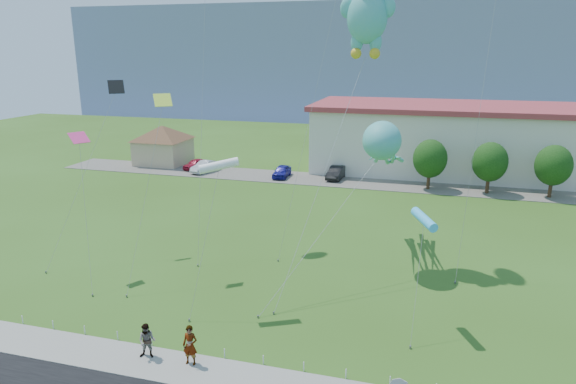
{
  "coord_description": "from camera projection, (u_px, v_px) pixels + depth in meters",
  "views": [
    {
      "loc": [
        10.0,
        -21.7,
        14.6
      ],
      "look_at": [
        1.6,
        8.0,
        6.02
      ],
      "focal_mm": 32.0,
      "sensor_mm": 36.0,
      "label": 1
    }
  ],
  "objects": [
    {
      "name": "small_kite_pink",
      "position": [
        80.0,
        153.0,
        32.92
      ],
      "size": [
        3.3,
        4.36,
        9.56
      ],
      "color": "#E4327E",
      "rests_on": "ground"
    },
    {
      "name": "ground",
      "position": [
        217.0,
        341.0,
        26.65
      ],
      "size": [
        160.0,
        160.0,
        0.0
      ],
      "primitive_type": "plane",
      "color": "#315217",
      "rests_on": "ground"
    },
    {
      "name": "tree_mid",
      "position": [
        490.0,
        162.0,
        53.07
      ],
      "size": [
        3.6,
        3.6,
        5.47
      ],
      "color": "#3F2B19",
      "rests_on": "ground"
    },
    {
      "name": "rope_fence",
      "position": [
        206.0,
        350.0,
        25.37
      ],
      "size": [
        26.05,
        0.05,
        0.5
      ],
      "color": "white",
      "rests_on": "ground"
    },
    {
      "name": "parking_strip",
      "position": [
        338.0,
        181.0,
        59.09
      ],
      "size": [
        70.0,
        6.0,
        0.06
      ],
      "primitive_type": "cube",
      "color": "#59544C",
      "rests_on": "ground"
    },
    {
      "name": "parked_car_blue",
      "position": [
        282.0,
        171.0,
        60.52
      ],
      "size": [
        1.74,
        4.08,
        1.37
      ],
      "primitive_type": "imported",
      "rotation": [
        0.0,
        0.0,
        0.03
      ],
      "color": "navy",
      "rests_on": "parking_strip"
    },
    {
      "name": "pedestrian_left",
      "position": [
        190.0,
        345.0,
        24.29
      ],
      "size": [
        0.75,
        0.51,
        1.99
      ],
      "primitive_type": "imported",
      "rotation": [
        0.0,
        0.0,
        0.05
      ],
      "color": "gray",
      "rests_on": "sidewalk"
    },
    {
      "name": "warehouse",
      "position": [
        574.0,
        143.0,
        59.52
      ],
      "size": [
        61.0,
        15.0,
        8.2
      ],
      "color": "beige",
      "rests_on": "ground"
    },
    {
      "name": "small_kite_yellow",
      "position": [
        159.0,
        122.0,
        32.74
      ],
      "size": [
        1.29,
        5.83,
        11.91
      ],
      "color": "#BDE836",
      "rests_on": "ground"
    },
    {
      "name": "teddy_bear_kite",
      "position": [
        367.0,
        11.0,
        34.14
      ],
      "size": [
        5.12,
        12.28,
        19.88
      ],
      "color": "#43A8A8",
      "rests_on": "ground"
    },
    {
      "name": "parked_car_black",
      "position": [
        336.0,
        173.0,
        59.76
      ],
      "size": [
        1.84,
        4.48,
        1.44
      ],
      "primitive_type": "imported",
      "rotation": [
        0.0,
        0.0,
        -0.07
      ],
      "color": "black",
      "rests_on": "parking_strip"
    },
    {
      "name": "parked_car_red",
      "position": [
        195.0,
        164.0,
        64.65
      ],
      "size": [
        2.41,
        3.97,
        1.26
      ],
      "primitive_type": "imported",
      "rotation": [
        0.0,
        0.0,
        -0.26
      ],
      "color": "maroon",
      "rests_on": "parking_strip"
    },
    {
      "name": "small_kite_cyan",
      "position": [
        424.0,
        220.0,
        26.83
      ],
      "size": [
        0.5,
        3.93,
        6.47
      ],
      "color": "#38BAFF",
      "rests_on": "ground"
    },
    {
      "name": "pedestrian_right",
      "position": [
        147.0,
        341.0,
        24.85
      ],
      "size": [
        0.97,
        0.82,
        1.77
      ],
      "primitive_type": "imported",
      "rotation": [
        0.0,
        0.0,
        0.19
      ],
      "color": "gray",
      "rests_on": "sidewalk"
    },
    {
      "name": "parked_car_silver",
      "position": [
        205.0,
        167.0,
        62.98
      ],
      "size": [
        2.4,
        4.38,
        1.37
      ],
      "primitive_type": "imported",
      "rotation": [
        0.0,
        0.0,
        -0.24
      ],
      "color": "#B6B5BC",
      "rests_on": "parking_strip"
    },
    {
      "name": "sidewalk",
      "position": [
        193.0,
        371.0,
        24.08
      ],
      "size": [
        80.0,
        2.5,
        0.1
      ],
      "primitive_type": "cube",
      "color": "gray",
      "rests_on": "ground"
    },
    {
      "name": "small_kite_white",
      "position": [
        219.0,
        167.0,
        28.37
      ],
      "size": [
        1.31,
        3.72,
        8.85
      ],
      "color": "white",
      "rests_on": "ground"
    },
    {
      "name": "hill_ridge",
      "position": [
        398.0,
        58.0,
        134.55
      ],
      "size": [
        160.0,
        50.0,
        25.0
      ],
      "primitive_type": "cube",
      "color": "slate",
      "rests_on": "ground"
    },
    {
      "name": "octopus_kite",
      "position": [
        383.0,
        149.0,
        35.17
      ],
      "size": [
        6.89,
        16.15,
        10.12
      ],
      "color": "#43A8A8",
      "rests_on": "ground"
    },
    {
      "name": "tree_near",
      "position": [
        430.0,
        159.0,
        54.64
      ],
      "size": [
        3.6,
        3.6,
        5.47
      ],
      "color": "#3F2B19",
      "rests_on": "ground"
    },
    {
      "name": "small_kite_black",
      "position": [
        108.0,
        108.0,
        36.71
      ],
      "size": [
        2.97,
        7.27,
        12.44
      ],
      "color": "black",
      "rests_on": "ground"
    },
    {
      "name": "tree_far",
      "position": [
        554.0,
        165.0,
        51.49
      ],
      "size": [
        3.6,
        3.6,
        5.47
      ],
      "color": "#3F2B19",
      "rests_on": "ground"
    },
    {
      "name": "pavilion",
      "position": [
        163.0,
        141.0,
        67.36
      ],
      "size": [
        9.2,
        9.2,
        5.0
      ],
      "color": "tan",
      "rests_on": "ground"
    }
  ]
}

